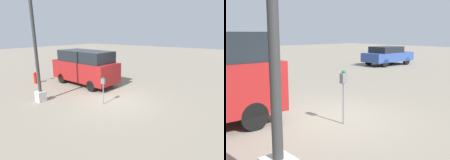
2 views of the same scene
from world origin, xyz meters
TOP-DOWN VIEW (x-y plane):
  - ground_plane at (0.00, 0.00)m, footprint 80.00×80.00m
  - parking_meter_near at (-0.00, 0.70)m, footprint 0.21×0.14m
  - parking_meter_far at (6.68, 0.49)m, footprint 0.21×0.14m
  - lamp_post at (2.90, 2.43)m, footprint 0.44×0.44m
  - parked_van at (3.43, -1.31)m, footprint 4.93×2.04m
  - fire_hydrant at (6.40, 0.81)m, footprint 0.22×0.22m

SIDE VIEW (x-z plane):
  - ground_plane at x=0.00m, z-range 0.00..0.00m
  - fire_hydrant at x=6.40m, z-range 0.00..0.85m
  - parking_meter_near at x=0.00m, z-range 0.34..1.76m
  - parking_meter_far at x=6.68m, z-range 0.34..1.78m
  - parked_van at x=3.43m, z-range 0.08..2.47m
  - lamp_post at x=2.90m, z-range -1.00..4.59m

